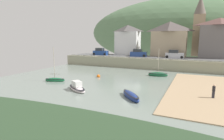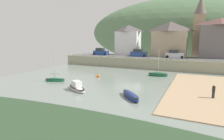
{
  "view_description": "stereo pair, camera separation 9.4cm",
  "coord_description": "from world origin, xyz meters",
  "views": [
    {
      "loc": [
        8.31,
        -25.23,
        6.94
      ],
      "look_at": [
        -3.87,
        1.32,
        1.99
      ],
      "focal_mm": 29.77,
      "sensor_mm": 36.0,
      "label": 1
    },
    {
      "loc": [
        8.39,
        -25.19,
        6.94
      ],
      "look_at": [
        -3.87,
        1.32,
        1.99
      ],
      "focal_mm": 29.77,
      "sensor_mm": 36.0,
      "label": 2
    }
  ],
  "objects": [
    {
      "name": "parked_car_by_wall",
      "position": [
        -5.34,
        20.7,
        3.2
      ],
      "size": [
        4.24,
        2.08,
        1.95
      ],
      "rotation": [
        0.0,
        0.0,
        0.09
      ],
      "color": "navy",
      "rests_on": "ground"
    },
    {
      "name": "ground",
      "position": [
        1.4,
        -9.56,
        0.16
      ],
      "size": [
        48.0,
        41.0,
        0.61
      ],
      "color": "gray"
    },
    {
      "name": "church_with_spire",
      "position": [
        8.27,
        29.2,
        10.3
      ],
      "size": [
        3.0,
        3.0,
        15.35
      ],
      "color": "tan",
      "rests_on": "ground"
    },
    {
      "name": "rowboat_small_beached",
      "position": [
        1.56,
        -5.16,
        0.28
      ],
      "size": [
        3.54,
        3.82,
        0.92
      ],
      "rotation": [
        0.0,
        0.0,
        -0.85
      ],
      "color": "navy",
      "rests_on": "ground"
    },
    {
      "name": "sailboat_white_hull",
      "position": [
        1.9,
        9.41,
        0.31
      ],
      "size": [
        3.71,
        1.77,
        5.3
      ],
      "rotation": [
        0.0,
        0.0,
        0.16
      ],
      "color": "#185733",
      "rests_on": "ground"
    },
    {
      "name": "waterfront_building_left",
      "position": [
        -9.9,
        25.2,
        6.65
      ],
      "size": [
        6.68,
        4.72,
        8.33
      ],
      "color": "silver",
      "rests_on": "ground"
    },
    {
      "name": "parked_car_near_slipway",
      "position": [
        -16.32,
        20.7,
        3.2
      ],
      "size": [
        4.15,
        1.82,
        1.95
      ],
      "rotation": [
        0.0,
        0.0,
        0.03
      ],
      "color": "navy",
      "rests_on": "ground"
    },
    {
      "name": "sailboat_tall_mast",
      "position": [
        -6.25,
        -4.94,
        0.34
      ],
      "size": [
        4.36,
        3.47,
        1.41
      ],
      "rotation": [
        0.0,
        0.0,
        -0.57
      ],
      "color": "silver",
      "rests_on": "ground"
    },
    {
      "name": "hillside_backdrop",
      "position": [
        3.39,
        55.2,
        9.39
      ],
      "size": [
        80.0,
        44.0,
        26.82
      ],
      "color": "#5A7C55",
      "rests_on": "ground"
    },
    {
      "name": "mooring_buoy",
      "position": [
        -7.76,
        3.89,
        0.19
      ],
      "size": [
        0.63,
        0.63,
        0.63
      ],
      "color": "orange",
      "rests_on": "ground"
    },
    {
      "name": "sailboat_nearest_shore",
      "position": [
        -12.68,
        -2.03,
        0.28
      ],
      "size": [
        3.43,
        1.99,
        5.77
      ],
      "rotation": [
        0.0,
        0.0,
        0.34
      ],
      "color": "#165E34",
      "rests_on": "ground"
    },
    {
      "name": "waterfront_building_right",
      "position": [
        12.65,
        25.2,
        7.12
      ],
      "size": [
        8.56,
        4.9,
        9.3
      ],
      "color": "slate",
      "rests_on": "ground"
    },
    {
      "name": "quay_seawall",
      "position": [
        0.0,
        17.5,
        1.36
      ],
      "size": [
        48.0,
        9.4,
        2.4
      ],
      "color": "gray",
      "rests_on": "ground"
    },
    {
      "name": "parked_car_end_of_row",
      "position": [
        3.49,
        20.7,
        3.2
      ],
      "size": [
        4.13,
        1.82,
        1.95
      ],
      "rotation": [
        0.0,
        0.0,
        -0.02
      ],
      "color": "#B6B9C3",
      "rests_on": "ground"
    },
    {
      "name": "person_on_slipway",
      "position": [
        10.37,
        -1.37,
        0.98
      ],
      "size": [
        0.34,
        0.34,
        1.62
      ],
      "color": "#282833",
      "rests_on": "ground"
    },
    {
      "name": "waterfront_building_centre",
      "position": [
        1.51,
        25.2,
        6.91
      ],
      "size": [
        8.8,
        5.46,
        8.85
      ],
      "color": "tan",
      "rests_on": "ground"
    }
  ]
}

